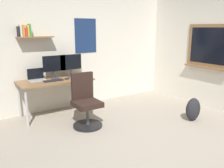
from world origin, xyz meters
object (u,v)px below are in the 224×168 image
at_px(office_chair, 86,104).
at_px(computer_mouse, 67,78).
at_px(desk, 56,83).
at_px(laptop, 37,78).
at_px(keyboard, 53,81).
at_px(monitor_primary, 54,65).
at_px(backpack, 193,109).
at_px(monitor_secondary, 71,64).
at_px(coffee_mug, 84,74).

height_order(office_chair, computer_mouse, office_chair).
relative_size(desk, laptop, 4.56).
relative_size(desk, keyboard, 3.82).
bearing_deg(laptop, office_chair, -59.14).
distance_m(monitor_primary, backpack, 2.82).
distance_m(laptop, monitor_primary, 0.42).
distance_m(desk, backpack, 2.70).
bearing_deg(backpack, keyboard, 142.45).
xyz_separation_m(office_chair, backpack, (1.80, -0.92, -0.19)).
height_order(monitor_secondary, keyboard, monitor_secondary).
bearing_deg(backpack, laptop, 141.72).
bearing_deg(desk, laptop, 153.92).
bearing_deg(backpack, computer_mouse, 138.45).
distance_m(desk, coffee_mug, 0.62).
xyz_separation_m(keyboard, coffee_mug, (0.68, 0.05, 0.04)).
bearing_deg(computer_mouse, monitor_primary, 132.46).
bearing_deg(office_chair, keyboard, 114.20).
bearing_deg(laptop, monitor_primary, -7.78).
bearing_deg(desk, monitor_secondary, 15.45).
distance_m(laptop, computer_mouse, 0.58).
distance_m(monitor_primary, coffee_mug, 0.63).
bearing_deg(keyboard, computer_mouse, 0.00).
xyz_separation_m(office_chair, computer_mouse, (-0.04, 0.71, 0.34)).
xyz_separation_m(monitor_secondary, coffee_mug, (0.22, -0.14, -0.22)).
relative_size(laptop, backpack, 0.70).
bearing_deg(desk, monitor_primary, 71.79).
height_order(office_chair, backpack, office_chair).
relative_size(laptop, coffee_mug, 3.37).
bearing_deg(monitor_secondary, coffee_mug, -32.77).
xyz_separation_m(coffee_mug, backpack, (1.44, -1.68, -0.56)).
distance_m(computer_mouse, backpack, 2.51).
distance_m(keyboard, computer_mouse, 0.28).
relative_size(monitor_secondary, computer_mouse, 4.46).
xyz_separation_m(monitor_primary, computer_mouse, (0.17, -0.19, -0.25)).
bearing_deg(coffee_mug, desk, 176.90).
distance_m(monitor_secondary, keyboard, 0.56).
bearing_deg(monitor_primary, computer_mouse, -47.54).
xyz_separation_m(office_chair, keyboard, (-0.32, 0.71, 0.33)).
bearing_deg(computer_mouse, desk, 158.41).
bearing_deg(computer_mouse, laptop, 155.67).
relative_size(office_chair, backpack, 2.16).
bearing_deg(computer_mouse, office_chair, -86.90).
bearing_deg(keyboard, desk, 49.55).
bearing_deg(desk, coffee_mug, -3.10).
xyz_separation_m(laptop, keyboard, (0.25, -0.24, -0.04)).
height_order(laptop, monitor_secondary, monitor_secondary).
bearing_deg(monitor_secondary, monitor_primary, 180.00).
xyz_separation_m(monitor_primary, backpack, (2.01, -1.82, -0.78)).
distance_m(office_chair, coffee_mug, 0.92).
height_order(laptop, keyboard, laptop).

